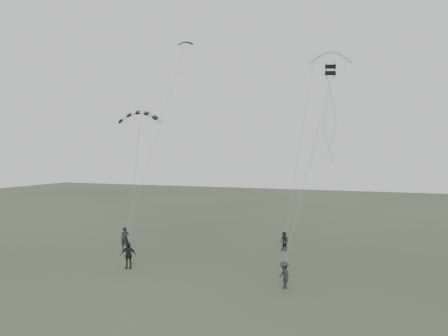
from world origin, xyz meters
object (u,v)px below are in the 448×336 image
(flyer_right, at_px, (284,241))
(kite_dark_small, at_px, (186,42))
(flyer_left, at_px, (125,238))
(kite_pale_large, at_px, (330,53))
(kite_box, at_px, (330,70))
(flyer_center, at_px, (128,255))
(flyer_far, at_px, (284,275))
(kite_striped, at_px, (140,112))

(flyer_right, xyz_separation_m, kite_dark_small, (-11.31, 4.74, 18.53))
(flyer_left, xyz_separation_m, kite_pale_large, (15.65, 9.47, 16.30))
(flyer_left, height_order, kite_box, kite_box)
(flyer_center, distance_m, flyer_far, 11.32)
(flyer_right, distance_m, flyer_far, 10.10)
(flyer_center, relative_size, kite_pale_large, 0.51)
(flyer_right, distance_m, kite_dark_small, 22.22)
(kite_pale_large, xyz_separation_m, kite_striped, (-13.11, -11.07, -5.93))
(kite_dark_small, xyz_separation_m, kite_box, (15.51, -9.35, -5.45))
(kite_box, bearing_deg, kite_dark_small, 133.25)
(flyer_left, height_order, flyer_far, flyer_left)
(flyer_left, height_order, kite_dark_small, kite_dark_small)
(flyer_left, distance_m, kite_pale_large, 24.50)
(flyer_far, height_order, kite_dark_small, kite_dark_small)
(flyer_left, relative_size, flyer_right, 1.19)
(flyer_left, height_order, kite_pale_large, kite_pale_large)
(flyer_left, xyz_separation_m, flyer_far, (14.96, -5.69, -0.13))
(flyer_far, height_order, kite_pale_large, kite_pale_large)
(flyer_far, relative_size, kite_striped, 0.48)
(flyer_left, distance_m, kite_dark_small, 20.47)
(flyer_right, xyz_separation_m, flyer_far, (2.24, -9.85, 0.03))
(flyer_far, xyz_separation_m, kite_box, (1.96, 5.25, 13.05))
(flyer_left, relative_size, flyer_center, 1.01)
(flyer_right, height_order, flyer_center, flyer_center)
(flyer_left, xyz_separation_m, flyer_right, (12.72, 4.17, -0.15))
(kite_striped, bearing_deg, flyer_far, -43.34)
(kite_pale_large, relative_size, kite_box, 5.07)
(flyer_right, relative_size, flyer_center, 0.84)
(kite_striped, bearing_deg, flyer_left, 122.66)
(flyer_center, xyz_separation_m, flyer_far, (11.31, -0.56, -0.12))
(kite_striped, height_order, kite_box, kite_box)
(flyer_left, bearing_deg, flyer_center, -93.68)
(kite_box, bearing_deg, kite_pale_large, 81.66)
(flyer_center, height_order, kite_dark_small, kite_dark_small)
(kite_pale_large, bearing_deg, flyer_center, -135.33)
(kite_pale_large, bearing_deg, flyer_left, -154.74)
(kite_dark_small, distance_m, kite_pale_large, 14.39)
(flyer_right, bearing_deg, kite_box, -17.35)
(flyer_left, distance_m, kite_box, 21.30)
(flyer_left, xyz_separation_m, kite_dark_small, (1.41, 8.91, 18.37))
(flyer_right, distance_m, kite_pale_large, 17.53)
(flyer_far, relative_size, kite_box, 2.25)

